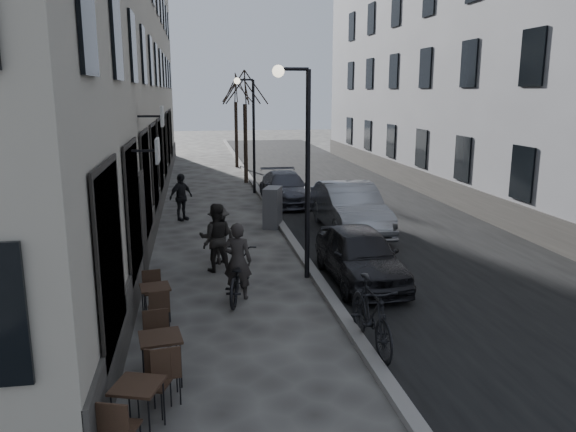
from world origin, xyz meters
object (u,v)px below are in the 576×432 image
object	(u,v)px
sign_board	(93,423)
car_near	(360,255)
streetlamp_far	(250,123)
bistro_set_c	(156,299)
pedestrian_far	(181,197)
bistro_set_b	(161,354)
utility_cabinet	(273,207)
tree_near	(245,88)
moped	(371,314)
car_mid	(350,208)
bistro_set_a	(138,404)
bicycle	(238,275)
pedestrian_mid	(219,235)
car_far	(285,188)
tree_far	(235,89)
pedestrian_near	(216,238)
streetlamp_near	(301,150)

from	to	relation	value
sign_board	car_near	xyz separation A→B (m)	(5.22, 5.89, 0.21)
streetlamp_far	car_near	xyz separation A→B (m)	(1.37, -12.49, -2.49)
bistro_set_c	pedestrian_far	bearing A→B (deg)	77.89
bistro_set_b	utility_cabinet	distance (m)	10.51
bistro_set_b	bistro_set_c	bearing A→B (deg)	86.61
tree_near	moped	distance (m)	19.43
utility_cabinet	tree_near	bearing A→B (deg)	110.14
bistro_set_b	moped	distance (m)	3.69
streetlamp_far	car_mid	world-z (taller)	streetlamp_far
bistro_set_a	pedestrian_far	xyz separation A→B (m)	(0.34, 12.96, 0.39)
tree_near	bicycle	world-z (taller)	tree_near
bistro_set_a	utility_cabinet	xyz separation A→B (m)	(3.40, 11.38, 0.23)
streetlamp_far	car_near	distance (m)	12.81
tree_near	car_near	world-z (taller)	tree_near
bistro_set_c	utility_cabinet	xyz separation A→B (m)	(3.42, 7.43, 0.25)
pedestrian_mid	car_mid	world-z (taller)	car_mid
bistro_set_a	car_far	distance (m)	16.09
pedestrian_far	bicycle	bearing A→B (deg)	-121.31
sign_board	utility_cabinet	world-z (taller)	utility_cabinet
bistro_set_a	utility_cabinet	distance (m)	11.88
bistro_set_c	car_near	bearing A→B (deg)	8.61
streetlamp_far	tree_near	world-z (taller)	tree_near
bistro_set_a	car_far	xyz separation A→B (m)	(4.50, 15.45, 0.18)
bistro_set_a	bistro_set_b	xyz separation A→B (m)	(0.23, 1.36, 0.03)
tree_far	bistro_set_c	bearing A→B (deg)	-98.43
tree_near	bistro_set_a	world-z (taller)	tree_near
bistro_set_a	car_near	world-z (taller)	car_near
bistro_set_c	bicycle	size ratio (longest dim) A/B	0.72
bistro_set_b	pedestrian_mid	world-z (taller)	pedestrian_mid
sign_board	car_far	distance (m)	16.59
tree_near	pedestrian_mid	xyz separation A→B (m)	(-1.98, -13.44, -3.89)
tree_near	bistro_set_b	xyz separation A→B (m)	(-3.17, -19.65, -4.19)
bistro_set_a	car_near	size ratio (longest dim) A/B	0.39
moped	pedestrian_near	bearing A→B (deg)	115.49
tree_far	bicycle	bearing A→B (deg)	-94.37
streetlamp_near	tree_far	size ratio (longest dim) A/B	0.89
pedestrian_near	moped	world-z (taller)	pedestrian_near
bistro_set_b	moped	size ratio (longest dim) A/B	0.76
streetlamp_near	utility_cabinet	distance (m)	5.91
pedestrian_near	bicycle	bearing A→B (deg)	106.31
streetlamp_far	bistro_set_a	distance (m)	18.52
tree_far	bicycle	world-z (taller)	tree_far
bistro_set_c	moped	size ratio (longest dim) A/B	0.69
bistro_set_b	tree_far	bearing A→B (deg)	74.20
car_near	car_far	xyz separation A→B (m)	(-0.20, 9.92, -0.04)
tree_near	moped	size ratio (longest dim) A/B	2.71
bicycle	tree_near	bearing A→B (deg)	-82.44
pedestrian_far	car_near	distance (m)	8.63
utility_cabinet	pedestrian_mid	distance (m)	4.29
pedestrian_near	pedestrian_mid	size ratio (longest dim) A/B	1.13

